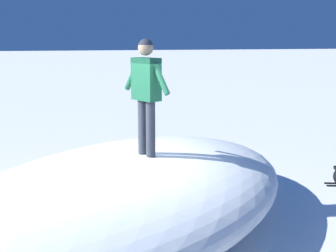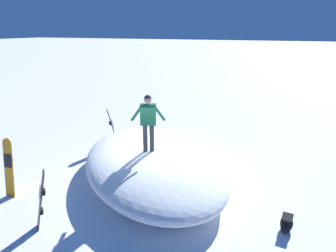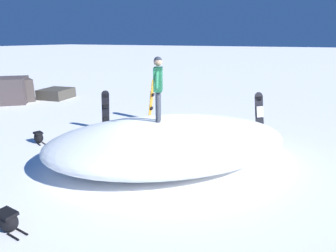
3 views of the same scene
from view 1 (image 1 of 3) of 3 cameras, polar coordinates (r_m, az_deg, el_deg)
name	(u,v)px [view 1 (image 1 of 3)]	position (r m, az deg, el deg)	size (l,w,h in m)	color
ground	(121,230)	(6.87, -6.19, -13.26)	(240.00, 240.00, 0.00)	white
snow_mound	(128,192)	(6.78, -5.24, -8.53)	(6.72, 4.16, 1.11)	white
snowboarder_standing	(146,86)	(6.52, -2.87, 5.21)	(0.49, 0.99, 1.75)	#333842
backpack_far	(141,147)	(10.99, -3.47, -2.77)	(0.70, 0.34, 0.38)	black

